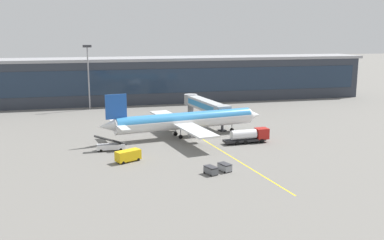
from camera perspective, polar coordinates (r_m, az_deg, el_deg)
ground_plane at (r=103.94m, az=0.96°, el=-2.75°), size 700.00×700.00×0.00m
apron_lead_in_line at (r=106.09m, az=1.28°, el=-2.45°), size 10.05×79.44×0.01m
terminal_building at (r=161.99m, az=-6.08°, el=5.22°), size 167.48×16.67×16.12m
main_airliner at (r=107.40m, az=-0.92°, el=-0.07°), size 42.46×33.93×11.48m
jet_bridge at (r=123.97m, az=1.61°, el=1.96°), size 7.29×25.43×6.74m
fuel_tanker at (r=102.80m, az=7.42°, el=-2.00°), size 10.97×3.38×3.25m
belt_loader at (r=97.26m, az=-10.50°, el=-3.34°), size 6.92×2.07×3.49m
crew_van at (r=88.51m, az=-8.23°, el=-4.53°), size 5.41×4.13×2.30m
baggage_cart_0 at (r=80.19m, az=2.46°, el=-6.51°), size 2.38×3.02×1.48m
baggage_cart_1 at (r=82.06m, az=4.27°, el=-6.11°), size 2.38×3.02×1.48m
apron_light_mast_0 at (r=148.32m, az=-13.30°, el=6.12°), size 2.80×0.50×21.11m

